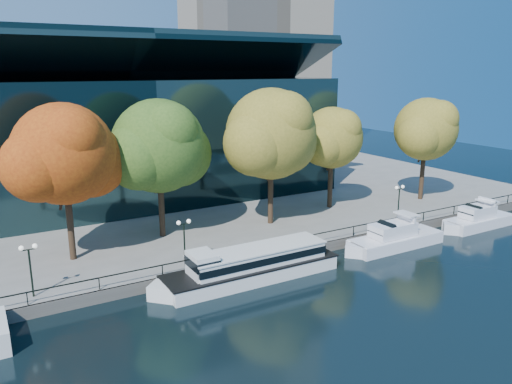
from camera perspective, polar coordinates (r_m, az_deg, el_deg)
ground at (r=43.29m, az=3.69°, el=-9.62°), size 160.00×160.00×0.00m
promenade at (r=74.63m, az=-12.00°, el=0.65°), size 90.00×67.08×1.00m
railing at (r=45.11m, az=1.42°, el=-5.95°), size 88.20×0.08×0.99m
convention_building at (r=67.74m, az=-14.33°, el=6.08°), size 50.00×24.57×21.43m
tour_boat at (r=42.09m, az=-0.88°, el=-8.29°), size 16.83×3.75×3.19m
cruiser_near at (r=51.16m, az=15.35°, el=-5.09°), size 11.48×2.96×3.33m
cruiser_far at (r=60.59m, az=23.92°, el=-2.84°), size 9.92×2.75×3.24m
tree_1 at (r=44.71m, az=-20.87°, el=3.86°), size 10.71×8.78×13.63m
tree_2 at (r=48.84m, az=-10.82°, el=4.96°), size 11.28×9.25×13.57m
tree_3 at (r=52.17m, az=1.95°, el=6.43°), size 11.86×9.72×14.41m
tree_4 at (r=59.33m, az=8.81°, el=6.00°), size 9.00×7.38×12.00m
tree_5 at (r=65.93m, az=18.96°, el=6.66°), size 9.70×7.95×12.81m
lamp_0 at (r=39.76m, az=-24.48°, el=-6.92°), size 1.26×0.36×4.03m
lamp_1 at (r=42.30m, az=-8.23°, el=-4.54°), size 1.26×0.36×4.03m
lamp_2 at (r=56.05m, az=16.05°, el=-0.33°), size 1.26×0.36×4.03m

